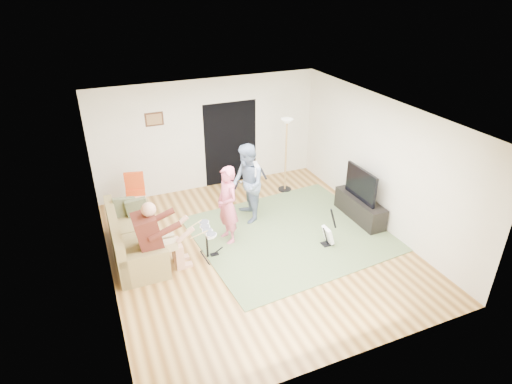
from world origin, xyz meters
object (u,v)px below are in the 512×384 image
(guitarist, at_px, (247,184))
(drum_kit, at_px, (207,244))
(singer, at_px, (228,205))
(tv_cabinet, at_px, (360,208))
(sofa, at_px, (132,242))
(guitar_spare, at_px, (328,235))
(dining_chair, at_px, (136,202))
(torchiere_lamp, at_px, (286,142))
(television, at_px, (361,184))

(guitarist, bearing_deg, drum_kit, -43.99)
(guitarist, bearing_deg, singer, -40.73)
(singer, bearing_deg, tv_cabinet, 75.26)
(sofa, height_order, guitar_spare, sofa)
(sofa, bearing_deg, dining_chair, 77.52)
(singer, height_order, guitarist, guitarist)
(singer, distance_m, guitar_spare, 2.07)
(sofa, bearing_deg, guitar_spare, -18.10)
(guitarist, relative_size, guitar_spare, 2.11)
(singer, bearing_deg, sofa, -106.01)
(torchiere_lamp, bearing_deg, dining_chair, 178.55)
(torchiere_lamp, height_order, television, torchiere_lamp)
(tv_cabinet, distance_m, television, 0.60)
(sofa, bearing_deg, singer, -7.49)
(sofa, distance_m, torchiere_lamp, 4.23)
(singer, relative_size, tv_cabinet, 1.15)
(drum_kit, distance_m, torchiere_lamp, 3.41)
(guitar_spare, bearing_deg, singer, 151.91)
(guitarist, bearing_deg, tv_cabinet, 74.01)
(television, bearing_deg, torchiere_lamp, 114.08)
(torchiere_lamp, xyz_separation_m, television, (0.84, -1.88, -0.41))
(singer, bearing_deg, television, 75.16)
(guitarist, bearing_deg, television, 73.56)
(drum_kit, bearing_deg, guitarist, 39.75)
(guitar_spare, bearing_deg, tv_cabinet, 27.66)
(singer, xyz_separation_m, tv_cabinet, (2.93, -0.32, -0.55))
(drum_kit, relative_size, torchiere_lamp, 0.36)
(television, bearing_deg, tv_cabinet, 0.00)
(singer, distance_m, tv_cabinet, 3.00)
(television, bearing_deg, guitarist, 157.30)
(sofa, relative_size, tv_cabinet, 1.48)
(guitar_spare, bearing_deg, torchiere_lamp, 83.44)
(torchiere_lamp, bearing_deg, drum_kit, -143.01)
(singer, height_order, tv_cabinet, singer)
(guitar_spare, height_order, tv_cabinet, guitar_spare)
(singer, distance_m, torchiere_lamp, 2.61)
(drum_kit, bearing_deg, torchiere_lamp, 36.99)
(sofa, bearing_deg, television, -6.79)
(guitarist, xyz_separation_m, torchiere_lamp, (1.39, 0.95, 0.39))
(sofa, xyz_separation_m, television, (4.74, -0.56, 0.57))
(drum_kit, bearing_deg, singer, 35.55)
(guitar_spare, distance_m, torchiere_lamp, 2.71)
(guitarist, relative_size, television, 1.73)
(guitar_spare, relative_size, dining_chair, 0.81)
(sofa, bearing_deg, guitarist, 8.30)
(torchiere_lamp, relative_size, tv_cabinet, 1.31)
(torchiere_lamp, height_order, tv_cabinet, torchiere_lamp)
(tv_cabinet, bearing_deg, torchiere_lamp, 115.34)
(drum_kit, xyz_separation_m, torchiere_lamp, (2.61, 1.97, 0.96))
(drum_kit, xyz_separation_m, dining_chair, (-0.98, 2.06, 0.07))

